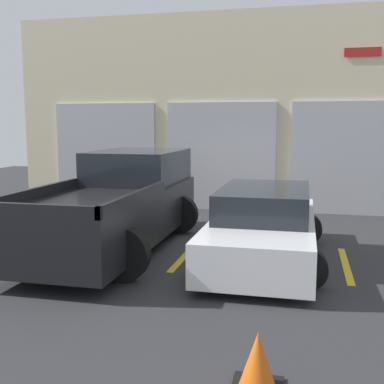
{
  "coord_description": "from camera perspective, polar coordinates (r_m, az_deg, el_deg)",
  "views": [
    {
      "loc": [
        2.07,
        -10.2,
        2.4
      ],
      "look_at": [
        0.0,
        -1.36,
        1.1
      ],
      "focal_mm": 45.0,
      "sensor_mm": 36.0,
      "label": 1
    }
  ],
  "objects": [
    {
      "name": "ground_plane",
      "position": [
        10.68,
        1.67,
        -4.85
      ],
      "size": [
        28.0,
        28.0,
        0.0
      ],
      "primitive_type": "plane",
      "color": "#2D2D30"
    },
    {
      "name": "shophouse_building",
      "position": [
        13.64,
        4.47,
        9.13
      ],
      "size": [
        12.44,
        0.68,
        5.4
      ],
      "color": "beige",
      "rests_on": "ground"
    },
    {
      "name": "pickup_truck",
      "position": [
        9.46,
        -8.61,
        -1.34
      ],
      "size": [
        2.51,
        5.37,
        1.82
      ],
      "color": "black",
      "rests_on": "ground"
    },
    {
      "name": "sedan_white",
      "position": [
        8.59,
        8.49,
        -4.05
      ],
      "size": [
        2.11,
        4.44,
        1.28
      ],
      "color": "white",
      "rests_on": "ground"
    },
    {
      "name": "parking_stripe_far_left",
      "position": [
        9.96,
        -16.77,
        -6.12
      ],
      "size": [
        0.12,
        2.2,
        0.01
      ],
      "primitive_type": "cube",
      "color": "gold",
      "rests_on": "ground"
    },
    {
      "name": "parking_stripe_left",
      "position": [
        8.93,
        -0.74,
        -7.43
      ],
      "size": [
        0.12,
        2.2,
        0.01
      ],
      "primitive_type": "cube",
      "color": "gold",
      "rests_on": "ground"
    },
    {
      "name": "parking_stripe_centre",
      "position": [
        8.71,
        17.76,
        -8.22
      ],
      "size": [
        0.12,
        2.2,
        0.01
      ],
      "primitive_type": "cube",
      "color": "gold",
      "rests_on": "ground"
    },
    {
      "name": "traffic_cone",
      "position": [
        4.64,
        7.79,
        -19.47
      ],
      "size": [
        0.47,
        0.47,
        0.55
      ],
      "color": "black",
      "rests_on": "ground"
    }
  ]
}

